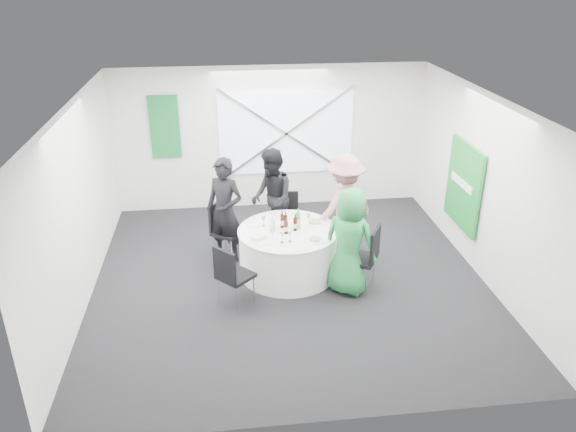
{
  "coord_description": "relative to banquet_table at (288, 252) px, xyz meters",
  "views": [
    {
      "loc": [
        -0.94,
        -7.52,
        4.56
      ],
      "look_at": [
        0.0,
        0.2,
        1.0
      ],
      "focal_mm": 35.0,
      "sensor_mm": 36.0,
      "label": 1
    }
  ],
  "objects": [
    {
      "name": "plate_front_left",
      "position": [
        -0.4,
        -0.35,
        0.39
      ],
      "size": [
        0.29,
        0.29,
        0.01
      ],
      "color": "white",
      "rests_on": "banquet_table"
    },
    {
      "name": "chair_back_right",
      "position": [
        0.95,
        0.41,
        0.11
      ],
      "size": [
        0.51,
        0.5,
        0.85
      ],
      "rotation": [
        0.0,
        0.0,
        -1.16
      ],
      "color": "black",
      "rests_on": "floor"
    },
    {
      "name": "knife_a",
      "position": [
        -0.12,
        0.56,
        0.38
      ],
      "size": [
        0.15,
        0.03,
        0.01
      ],
      "primitive_type": "cube",
      "rotation": [
        0.0,
        0.0,
        1.49
      ],
      "color": "silver",
      "rests_on": "banquet_table"
    },
    {
      "name": "fork_c",
      "position": [
        -0.42,
        0.39,
        0.38
      ],
      "size": [
        0.08,
        0.14,
        0.01
      ],
      "primitive_type": "cube",
      "rotation": [
        0.0,
        0.0,
        2.7
      ],
      "color": "silver",
      "rests_on": "banquet_table"
    },
    {
      "name": "wall_back",
      "position": [
        0.0,
        2.8,
        1.02
      ],
      "size": [
        6.0,
        0.0,
        6.0
      ],
      "primitive_type": "plane",
      "rotation": [
        1.57,
        0.0,
        0.0
      ],
      "color": "silver",
      "rests_on": "floor"
    },
    {
      "name": "green_banner",
      "position": [
        -2.0,
        2.75,
        1.32
      ],
      "size": [
        0.55,
        0.04,
        1.2
      ],
      "primitive_type": "cube",
      "color": "#156B32",
      "rests_on": "wall_back"
    },
    {
      "name": "beer_bottle_b",
      "position": [
        -0.02,
        0.14,
        0.47
      ],
      "size": [
        0.06,
        0.06,
        0.25
      ],
      "color": "#351509",
      "rests_on": "banquet_table"
    },
    {
      "name": "window_brace_a",
      "position": [
        0.3,
        2.72,
        1.12
      ],
      "size": [
        2.63,
        0.05,
        1.84
      ],
      "primitive_type": "cube",
      "rotation": [
        0.0,
        0.97,
        0.0
      ],
      "color": "silver",
      "rests_on": "window_panel"
    },
    {
      "name": "window_panel",
      "position": [
        0.3,
        2.76,
        1.12
      ],
      "size": [
        2.6,
        0.03,
        1.6
      ],
      "primitive_type": "cube",
      "color": "white",
      "rests_on": "wall_back"
    },
    {
      "name": "beer_bottle_a",
      "position": [
        -0.08,
        0.1,
        0.49
      ],
      "size": [
        0.06,
        0.06,
        0.28
      ],
      "color": "#351509",
      "rests_on": "banquet_table"
    },
    {
      "name": "chair_back_left",
      "position": [
        -1.0,
        0.7,
        0.18
      ],
      "size": [
        0.6,
        0.6,
        0.95
      ],
      "rotation": [
        0.0,
        0.0,
        0.96
      ],
      "color": "black",
      "rests_on": "floor"
    },
    {
      "name": "person_man_back",
      "position": [
        -0.15,
        1.06,
        0.48
      ],
      "size": [
        0.57,
        0.89,
        1.72
      ],
      "primitive_type": "imported",
      "rotation": [
        0.0,
        0.0,
        -1.43
      ],
      "color": "black",
      "rests_on": "floor"
    },
    {
      "name": "plate_back_right",
      "position": [
        0.45,
        0.2,
        0.4
      ],
      "size": [
        0.3,
        0.3,
        0.04
      ],
      "color": "white",
      "rests_on": "banquet_table"
    },
    {
      "name": "knife_c",
      "position": [
        -0.56,
        0.13,
        0.38
      ],
      "size": [
        0.09,
        0.14,
        0.01
      ],
      "primitive_type": "cube",
      "rotation": [
        0.0,
        0.0,
        2.62
      ],
      "color": "silver",
      "rests_on": "banquet_table"
    },
    {
      "name": "beer_bottle_d",
      "position": [
        -0.04,
        -0.11,
        0.48
      ],
      "size": [
        0.06,
        0.06,
        0.26
      ],
      "color": "#351509",
      "rests_on": "banquet_table"
    },
    {
      "name": "wine_glass_c",
      "position": [
        -0.27,
        -0.27,
        0.5
      ],
      "size": [
        0.07,
        0.07,
        0.17
      ],
      "color": "white",
      "rests_on": "banquet_table"
    },
    {
      "name": "wine_glass_e",
      "position": [
        -0.02,
        -0.38,
        0.5
      ],
      "size": [
        0.07,
        0.07,
        0.17
      ],
      "color": "white",
      "rests_on": "banquet_table"
    },
    {
      "name": "napkin",
      "position": [
        -0.48,
        -0.28,
        0.42
      ],
      "size": [
        0.24,
        0.22,
        0.06
      ],
      "primitive_type": "cube",
      "rotation": [
        0.0,
        0.0,
        0.54
      ],
      "color": "white",
      "rests_on": "plate_front_left"
    },
    {
      "name": "clear_water_bottle",
      "position": [
        -0.24,
        -0.02,
        0.49
      ],
      "size": [
        0.08,
        0.08,
        0.27
      ],
      "color": "white",
      "rests_on": "banquet_table"
    },
    {
      "name": "green_water_bottle",
      "position": [
        0.16,
        0.06,
        0.51
      ],
      "size": [
        0.08,
        0.08,
        0.32
      ],
      "color": "green",
      "rests_on": "banquet_table"
    },
    {
      "name": "floor",
      "position": [
        0.0,
        -0.2,
        -0.38
      ],
      "size": [
        6.0,
        6.0,
        0.0
      ],
      "primitive_type": "plane",
      "color": "black",
      "rests_on": "ground"
    },
    {
      "name": "knife_b",
      "position": [
        0.42,
        0.39,
        0.38
      ],
      "size": [
        0.08,
        0.14,
        0.01
      ],
      "primitive_type": "cube",
      "rotation": [
        0.0,
        0.0,
        0.46
      ],
      "color": "silver",
      "rests_on": "banquet_table"
    },
    {
      "name": "chair_front_left",
      "position": [
        -0.91,
        -0.85,
        0.19
      ],
      "size": [
        0.62,
        0.62,
        0.96
      ],
      "rotation": [
        0.0,
        0.0,
        2.32
      ],
      "color": "black",
      "rests_on": "floor"
    },
    {
      "name": "wall_right",
      "position": [
        3.0,
        -0.2,
        1.02
      ],
      "size": [
        0.0,
        6.0,
        6.0
      ],
      "primitive_type": "plane",
      "rotation": [
        1.57,
        0.0,
        -1.57
      ],
      "color": "silver",
      "rests_on": "floor"
    },
    {
      "name": "wall_front",
      "position": [
        0.0,
        -3.2,
        1.02
      ],
      "size": [
        6.0,
        0.0,
        6.0
      ],
      "primitive_type": "plane",
      "rotation": [
        -1.57,
        0.0,
        0.0
      ],
      "color": "silver",
      "rests_on": "floor"
    },
    {
      "name": "wine_glass_d",
      "position": [
        0.34,
        0.19,
        0.5
      ],
      "size": [
        0.07,
        0.07,
        0.17
      ],
      "color": "white",
      "rests_on": "banquet_table"
    },
    {
      "name": "fork_b",
      "position": [
        0.56,
        0.12,
        0.38
      ],
      "size": [
        0.09,
        0.14,
        0.01
      ],
      "primitive_type": "cube",
      "rotation": [
        0.0,
        0.0,
        0.52
      ],
      "color": "silver",
      "rests_on": "banquet_table"
    },
    {
      "name": "window_brace_b",
      "position": [
        0.3,
        2.72,
        1.12
      ],
      "size": [
        2.63,
        0.05,
        1.84
      ],
      "primitive_type": "cube",
      "rotation": [
        0.0,
        -0.97,
        0.0
      ],
      "color": "silver",
      "rests_on": "window_panel"
    },
    {
      "name": "person_man_back_left",
      "position": [
        -0.96,
        0.57,
        0.5
      ],
      "size": [
        0.77,
        0.69,
        1.76
      ],
      "primitive_type": "imported",
      "rotation": [
        0.0,
        0.0,
        -0.54
      ],
      "color": "black",
      "rests_on": "floor"
    },
    {
      "name": "wine_glass_a",
      "position": [
        -0.36,
        0.21,
        0.5
      ],
      "size": [
        0.07,
        0.07,
        0.17
      ],
      "color": "white",
      "rests_on": "banquet_table"
    },
    {
      "name": "plate_back",
      "position": [
        -0.02,
        0.49,
        0.39
      ],
      "size": [
        0.27,
        0.27,
        0.01
      ],
      "color": "white",
      "rests_on": "banquet_table"
    },
    {
      "name": "banquet_table",
      "position": [
        0.0,
        0.0,
        0.0
      ],
      "size": [
        1.56,
        1.56,
        0.76
      ],
      "color": "white",
      "rests_on": "floor"
    },
    {
      "name": "wine_glass_b",
      "position": [
        -0.14,
        -0.4,
        0.5
      ],
      "size": [
        0.07,
        0.07,
        0.17
      ],
      "color": "white",
      "rests_on": "banquet_table"
    },
    {
      "name": "plate_front_right",
      "position": [
        0.35,
        -0.4,
        0.4
      ],
      "size": [
        0.26,
        0.26,
        0.04
      ],
      "color": "white",
      "rests_on": "banquet_table"
    },
    {
      "name": "plate_back_left",
      "position": [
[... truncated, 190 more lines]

